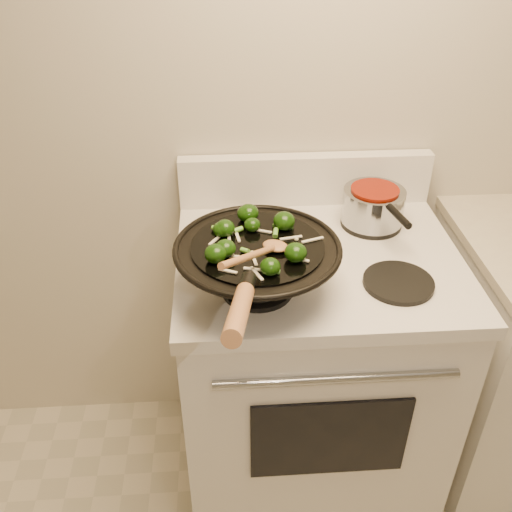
{
  "coord_description": "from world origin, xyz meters",
  "views": [
    {
      "loc": [
        -0.39,
        -0.11,
        1.8
      ],
      "look_at": [
        -0.31,
        1.01,
        1.03
      ],
      "focal_mm": 40.0,
      "sensor_mm": 36.0,
      "label": 1
    }
  ],
  "objects": [
    {
      "name": "stove",
      "position": [
        -0.13,
        1.17,
        0.47
      ],
      "size": [
        0.78,
        0.67,
        1.08
      ],
      "color": "white",
      "rests_on": "ground"
    },
    {
      "name": "wooden_spoon",
      "position": [
        -0.31,
        0.94,
        1.09
      ],
      "size": [
        0.18,
        0.26,
        0.11
      ],
      "color": "#A1683F",
      "rests_on": "wok"
    },
    {
      "name": "wok",
      "position": [
        -0.31,
        1.01,
        1.0
      ],
      "size": [
        0.41,
        0.67,
        0.26
      ],
      "color": "black",
      "rests_on": "stove"
    },
    {
      "name": "saucepan",
      "position": [
        0.05,
        1.32,
        0.99
      ],
      "size": [
        0.18,
        0.29,
        0.11
      ],
      "color": "#95989D",
      "rests_on": "stove"
    },
    {
      "name": "stirfry",
      "position": [
        -0.32,
        1.04,
        1.08
      ],
      "size": [
        0.29,
        0.29,
        0.05
      ],
      "color": "black",
      "rests_on": "wok"
    }
  ]
}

